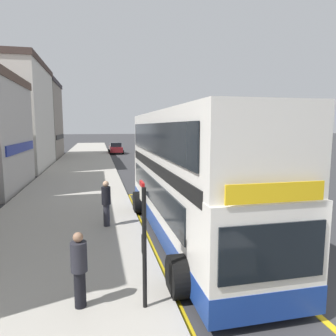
{
  "coord_description": "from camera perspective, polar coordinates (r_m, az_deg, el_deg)",
  "views": [
    {
      "loc": [
        -5.54,
        -4.29,
        3.89
      ],
      "look_at": [
        -2.86,
        7.54,
        2.27
      ],
      "focal_mm": 33.18,
      "sensor_mm": 36.0,
      "label": 1
    }
  ],
  "objects": [
    {
      "name": "ground_plane",
      "position": [
        36.92,
        -4.07,
        1.56
      ],
      "size": [
        260.0,
        260.0,
        0.0
      ],
      "primitive_type": "plane",
      "color": "#333335"
    },
    {
      "name": "pedestrian_waiting_near_sign",
      "position": [
        6.96,
        -16.01,
        -17.07
      ],
      "size": [
        0.34,
        0.34,
        1.62
      ],
      "color": "black",
      "rests_on": "pavement_near"
    },
    {
      "name": "parked_car_maroon_across",
      "position": [
        45.39,
        -9.58,
        3.62
      ],
      "size": [
        2.09,
        4.2,
        1.62
      ],
      "rotation": [
        0.0,
        0.0,
        0.01
      ],
      "color": "maroon",
      "rests_on": "ground"
    },
    {
      "name": "terrace_annex",
      "position": [
        42.81,
        -26.7,
        7.97
      ],
      "size": [
        11.12,
        9.15,
        10.37
      ],
      "color": "gray",
      "rests_on": "ground"
    },
    {
      "name": "bus_bay_markings",
      "position": [
        11.58,
        3.02,
        -11.99
      ],
      "size": [
        2.9,
        14.18,
        0.01
      ],
      "color": "gold",
      "rests_on": "ground"
    },
    {
      "name": "pavement_near",
      "position": [
        36.52,
        -15.0,
        1.36
      ],
      "size": [
        6.0,
        76.0,
        0.14
      ],
      "primitive_type": "cube",
      "color": "#A39E93",
      "rests_on": "ground"
    },
    {
      "name": "bus_stop_sign",
      "position": [
        6.54,
        -4.48,
        -12.05
      ],
      "size": [
        0.09,
        0.51,
        2.62
      ],
      "color": "black",
      "rests_on": "pavement_near"
    },
    {
      "name": "pedestrian_further_back",
      "position": [
        11.96,
        -11.28,
        -6.07
      ],
      "size": [
        0.34,
        0.34,
        1.74
      ],
      "color": "#26262D",
      "rests_on": "pavement_near"
    },
    {
      "name": "double_decker_bus",
      "position": [
        11.06,
        3.58,
        -1.89
      ],
      "size": [
        3.18,
        11.22,
        4.4
      ],
      "color": "white",
      "rests_on": "ground"
    }
  ]
}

